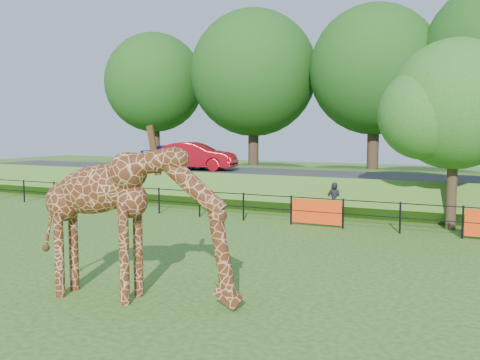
% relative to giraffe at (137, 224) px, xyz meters
% --- Properties ---
extents(ground, '(90.00, 90.00, 0.00)m').
position_rel_giraffe_xyz_m(ground, '(-2.30, 1.88, -1.63)').
color(ground, '#2C5816').
rests_on(ground, ground).
extents(giraffe, '(4.64, 1.53, 3.26)m').
position_rel_giraffe_xyz_m(giraffe, '(0.00, 0.00, 0.00)').
color(giraffe, '#542611').
rests_on(giraffe, ground).
extents(perimeter_fence, '(28.07, 0.10, 1.10)m').
position_rel_giraffe_xyz_m(perimeter_fence, '(-2.30, 9.88, -1.08)').
color(perimeter_fence, black).
rests_on(perimeter_fence, ground).
extents(embankment, '(40.00, 9.00, 1.30)m').
position_rel_giraffe_xyz_m(embankment, '(-2.30, 17.38, -0.98)').
color(embankment, '#2C5816').
rests_on(embankment, ground).
extents(road, '(40.00, 5.00, 0.12)m').
position_rel_giraffe_xyz_m(road, '(-2.30, 15.88, -0.27)').
color(road, '#323235').
rests_on(road, embankment).
extents(car_blue, '(4.09, 1.67, 1.39)m').
position_rel_giraffe_xyz_m(car_blue, '(-9.37, 15.94, 0.48)').
color(car_blue, '#1716B2').
rests_on(car_blue, road).
extents(car_red, '(4.67, 2.34, 1.47)m').
position_rel_giraffe_xyz_m(car_red, '(-7.91, 15.52, 0.53)').
color(car_red, '#B40C19').
rests_on(car_red, road).
extents(visitor, '(0.58, 0.41, 1.48)m').
position_rel_giraffe_xyz_m(visitor, '(0.79, 11.85, -0.89)').
color(visitor, black).
rests_on(visitor, ground).
extents(tree_east, '(5.40, 4.71, 6.76)m').
position_rel_giraffe_xyz_m(tree_east, '(5.29, 11.51, 2.65)').
color(tree_east, '#352717').
rests_on(tree_east, ground).
extents(bg_tree_line, '(37.30, 8.80, 11.82)m').
position_rel_giraffe_xyz_m(bg_tree_line, '(-0.41, 23.88, 5.56)').
color(bg_tree_line, '#352717').
rests_on(bg_tree_line, ground).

